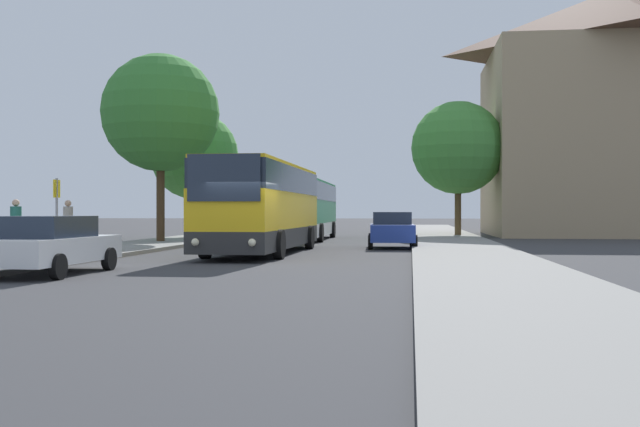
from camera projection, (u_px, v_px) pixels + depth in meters
The scene contains 15 objects.
ground_plane at pixel (252, 262), 23.48m from camera, with size 300.00×300.00×0.00m, color #38383A.
sidewalk_left at pixel (41, 258), 24.33m from camera, with size 4.00×120.00×0.15m, color gray.
sidewalk_right at pixel (479, 262), 22.64m from camera, with size 4.00×120.00×0.15m, color gray.
building_right_background at pixel (611, 113), 49.79m from camera, with size 15.80×13.73×16.31m.
bus_front at pixel (263, 206), 28.51m from camera, with size 2.92×11.83×3.38m.
bus_middle at pixel (304, 209), 42.39m from camera, with size 2.99×12.03×3.28m.
parked_car_left_curb at pixel (49, 244), 18.93m from camera, with size 2.13×4.69×1.48m.
parked_car_right_near at pixel (392, 230), 32.57m from camera, with size 2.20×4.01×1.58m.
parked_car_right_far at pixel (391, 225), 47.38m from camera, with size 2.15×4.26×1.34m.
bus_stop_sign at pixel (57, 207), 25.02m from camera, with size 0.08×0.45×2.56m.
pedestrian_waiting_near at pixel (68, 224), 28.29m from camera, with size 0.36×0.36×1.88m.
pedestrian_waiting_far at pixel (16, 227), 24.78m from camera, with size 0.36×0.36×1.86m.
tree_left_near at pixel (161, 113), 36.63m from camera, with size 5.75×5.75×9.16m.
tree_left_far at pixel (194, 156), 43.17m from camera, with size 5.05×5.05×7.22m.
tree_right_near at pixel (458, 148), 46.48m from camera, with size 5.78×5.78×8.31m.
Camera 1 is at (4.95, -23.05, 1.60)m, focal length 42.00 mm.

